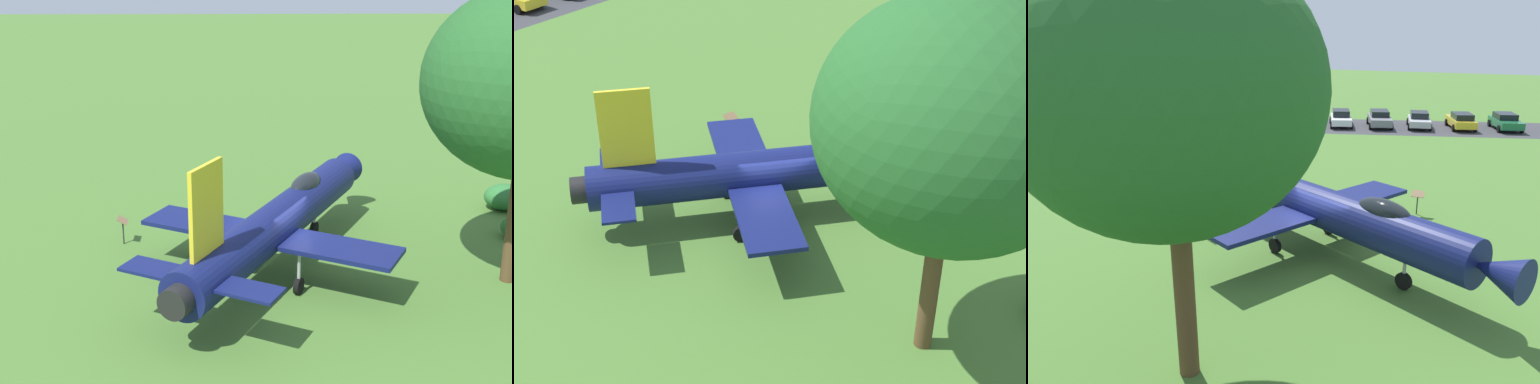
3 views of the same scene
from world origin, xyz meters
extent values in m
plane|color=#47722D|center=(0.00, 0.00, 0.00)|extent=(200.00, 200.00, 0.00)
cylinder|color=#111951|center=(0.00, 0.00, 1.86)|extent=(12.07, 7.29, 1.59)
cone|color=#111951|center=(-6.20, 3.22, 1.86)|extent=(2.04, 1.93, 1.35)
cylinder|color=black|center=(5.89, -3.06, 1.86)|extent=(0.97, 1.12, 0.95)
ellipsoid|color=black|center=(-2.49, 1.29, 2.53)|extent=(2.37, 1.81, 0.84)
cube|color=yellow|center=(4.31, -2.23, 4.04)|extent=(1.66, 0.95, 2.78)
cube|color=#111951|center=(-0.70, -2.75, 1.66)|extent=(3.50, 4.37, 0.16)
cube|color=#111951|center=(1.84, 2.16, 1.66)|extent=(3.50, 4.37, 0.16)
cube|color=#111951|center=(3.98, -3.97, 2.02)|extent=(1.81, 2.10, 0.10)
cube|color=#111951|center=(5.54, -0.97, 2.02)|extent=(1.81, 2.10, 0.10)
cylinder|color=#A5A8AD|center=(-3.40, 1.76, 1.00)|extent=(0.12, 0.12, 1.40)
cylinder|color=black|center=(-3.40, 1.76, 0.30)|extent=(0.62, 0.44, 0.60)
cylinder|color=#A5A8AD|center=(0.45, -1.91, 1.00)|extent=(0.12, 0.12, 1.40)
cylinder|color=black|center=(0.45, -1.91, 0.30)|extent=(0.62, 0.44, 0.60)
cylinder|color=#A5A8AD|center=(1.82, 0.74, 1.00)|extent=(0.12, 0.12, 1.40)
cylinder|color=black|center=(1.82, 0.74, 0.30)|extent=(0.62, 0.44, 0.60)
ellipsoid|color=#2D7033|center=(-6.36, 10.69, 0.59)|extent=(1.61, 1.90, 1.17)
cylinder|color=#333333|center=(-2.69, -5.95, 0.45)|extent=(0.06, 0.06, 0.90)
cube|color=olive|center=(-2.69, -5.95, 1.02)|extent=(0.61, 0.41, 0.25)
camera|label=1|loc=(24.39, -1.16, 11.51)|focal=51.19mm
camera|label=2|loc=(14.76, 18.26, 15.13)|focal=52.56mm
camera|label=3|loc=(-5.53, 17.32, 8.33)|focal=34.92mm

